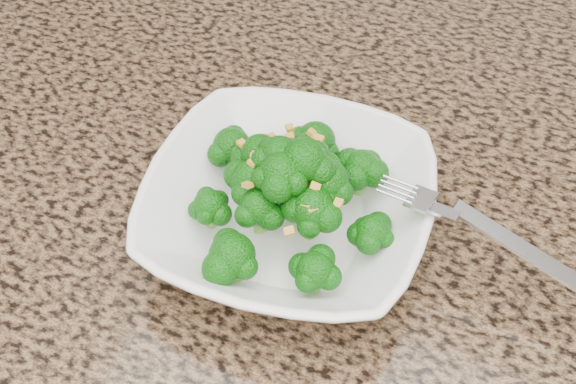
% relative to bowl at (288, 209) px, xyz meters
% --- Properties ---
extents(cabinet, '(1.55, 0.95, 0.87)m').
position_rel_bowl_xyz_m(cabinet, '(-0.01, 0.11, -0.49)').
color(cabinet, '#342115').
rests_on(cabinet, ground).
extents(granite_counter, '(1.64, 1.04, 0.03)m').
position_rel_bowl_xyz_m(granite_counter, '(-0.01, 0.11, -0.04)').
color(granite_counter, brown).
rests_on(granite_counter, cabinet).
extents(bowl, '(0.26, 0.26, 0.06)m').
position_rel_bowl_xyz_m(bowl, '(0.00, 0.00, 0.00)').
color(bowl, white).
rests_on(bowl, granite_counter).
extents(broccoli_pile, '(0.21, 0.21, 0.06)m').
position_rel_bowl_xyz_m(broccoli_pile, '(0.00, -0.00, 0.06)').
color(broccoli_pile, '#0F630B').
rests_on(broccoli_pile, bowl).
extents(garlic_topping, '(0.12, 0.12, 0.01)m').
position_rel_bowl_xyz_m(garlic_topping, '(0.00, -0.00, 0.10)').
color(garlic_topping, gold).
rests_on(garlic_topping, broccoli_pile).
extents(fork, '(0.20, 0.06, 0.01)m').
position_rel_bowl_xyz_m(fork, '(0.13, 0.02, 0.04)').
color(fork, silver).
rests_on(fork, bowl).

